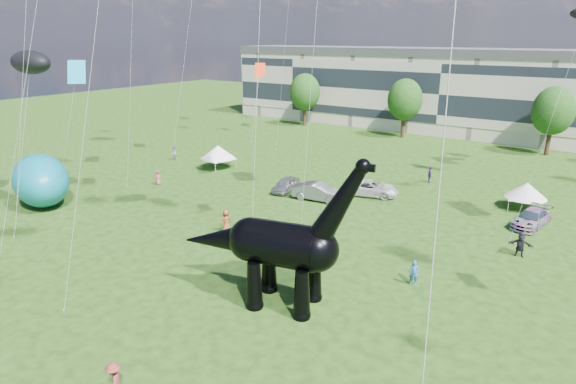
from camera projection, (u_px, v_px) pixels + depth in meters
The scene contains 14 objects.
ground at pixel (235, 322), 26.42m from camera, with size 220.00×220.00×0.00m, color #16330C.
terrace_row at pixel (450, 94), 77.22m from camera, with size 78.00×11.00×12.00m, color beige.
tree_far_left at pixel (305, 89), 82.11m from camera, with size 5.20×5.20×9.44m.
tree_mid_left at pixel (405, 96), 72.30m from camera, with size 5.20×5.20×9.44m.
tree_mid_right at pixel (554, 107), 61.39m from camera, with size 5.20×5.20×9.44m.
dinosaur_sculpture at pixel (276, 246), 27.35m from camera, with size 11.61×4.53×9.49m.
car_silver at pixel (286, 185), 48.39m from camera, with size 1.64×4.09×1.39m, color #A9AAAE.
car_grey at pixel (318, 192), 45.71m from camera, with size 1.73×4.97×1.64m, color slate.
car_white at pixel (370, 188), 47.12m from camera, with size 2.48×5.38×1.50m, color silver.
car_dark at pixel (531, 218), 39.45m from camera, with size 1.96×4.81×1.40m, color #595960.
gazebo_near at pixel (526, 191), 43.09m from camera, with size 4.15×4.15×2.49m.
gazebo_left at pixel (218, 152), 56.53m from camera, with size 4.72×4.72×2.74m.
inflatable_teal at pixel (41, 180), 43.98m from camera, with size 7.59×4.75×4.75m, color #0B718A.
visitors at pixel (312, 217), 39.26m from camera, with size 52.80×43.37×1.87m.
Camera 1 is at (15.52, -17.09, 14.98)m, focal length 30.00 mm.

